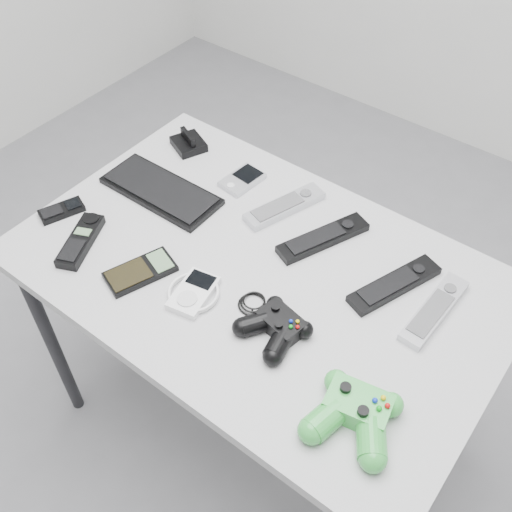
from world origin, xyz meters
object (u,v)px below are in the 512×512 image
Objects in this scene: pda at (242,180)px; remote_black_a at (323,237)px; desk at (259,286)px; remote_black_b at (395,284)px; remote_silver_b at (435,310)px; pda_keyboard at (161,190)px; cordless_handset at (81,241)px; controller_green at (355,412)px; calculator at (140,271)px; remote_silver_a at (285,206)px; controller_black at (276,326)px; mobile_phone at (62,210)px; mp3_player at (194,292)px.

remote_black_a reaches higher than pda.
desk is 0.29m from remote_black_b.
remote_black_a is 0.29m from remote_silver_b.
pda_keyboard is 1.88× the size of cordless_handset.
controller_green is (0.70, 0.00, 0.01)m from cordless_handset.
calculator is (0.14, -0.21, -0.00)m from pda_keyboard.
remote_silver_b is (0.35, 0.12, 0.07)m from desk.
remote_black_a is 1.05× the size of remote_silver_b.
remote_black_a reaches higher than remote_silver_b.
remote_silver_a is at bearing 109.15° from desk.
calculator is 0.68× the size of controller_black.
remote_black_a is 0.19m from remote_black_b.
remote_silver_b is at bearing 9.37° from remote_silver_a.
remote_silver_b is (0.68, 0.07, 0.00)m from pda_keyboard.
controller_green reaches higher than remote_black_a.
remote_black_a is 1.02× the size of controller_black.
controller_black reaches higher than pda_keyboard.
remote_silver_a is 0.93× the size of remote_black_a.
mobile_phone is at bearing 135.76° from cordless_handset.
pda_keyboard is at bearing 133.57° from mp3_player.
remote_black_b is 0.27m from controller_black.
mobile_phone is (-0.53, -0.29, -0.00)m from remote_black_a.
remote_silver_a is 0.94× the size of remote_black_b.
pda_keyboard is 1.78× the size of controller_green.
remote_black_a is at bearing 14.33° from cordless_handset.
calculator is (-0.19, -0.16, 0.07)m from desk.
controller_green reaches higher than cordless_handset.
cordless_handset is (-0.29, -0.37, 0.00)m from remote_silver_a.
remote_black_b is at bearing 41.79° from mobile_phone.
mp3_player reaches higher than pda.
pda is at bearing 134.37° from controller_green.
mp3_player reaches higher than calculator.
remote_black_a is (0.40, 0.10, 0.00)m from pda_keyboard.
controller_black is (0.32, 0.05, 0.01)m from calculator.
pda is 0.46m from controller_black.
remote_silver_b reaches higher than pda_keyboard.
cordless_handset reaches higher than remote_black_a.
cordless_handset is at bearing -110.03° from remote_silver_a.
controller_black reaches higher than remote_black_b.
calculator is at bearing -105.99° from remote_black_a.
remote_silver_a is (0.27, 0.13, 0.00)m from pda_keyboard.
remote_black_b reaches higher than desk.
remote_silver_b is at bearing 18.63° from desk.
mobile_phone is 0.81m from controller_green.
controller_green is (0.81, -0.04, 0.02)m from mobile_phone.
cordless_handset is 0.70m from controller_green.
pda_keyboard is 1.45× the size of remote_silver_a.
desk is 0.17m from mp3_player.
pda is at bearing -167.53° from remote_black_a.
remote_black_a reaches higher than remote_black_b.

